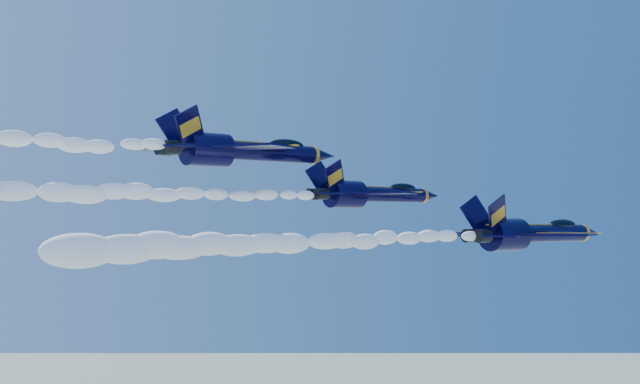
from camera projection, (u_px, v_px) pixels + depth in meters
jet_lead at (531, 233)px, 83.55m from camera, size 19.31×15.84×7.17m
smoke_trail_jet_lead at (303, 242)px, 66.15m from camera, size 38.08×2.15×1.94m
jet_second at (371, 194)px, 84.68m from camera, size 16.54×13.57×6.15m
smoke_trail_jet_second at (120, 192)px, 68.03m from camera, size 38.08×1.84×1.66m
jet_third at (243, 150)px, 79.80m from camera, size 19.12×15.68×7.10m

